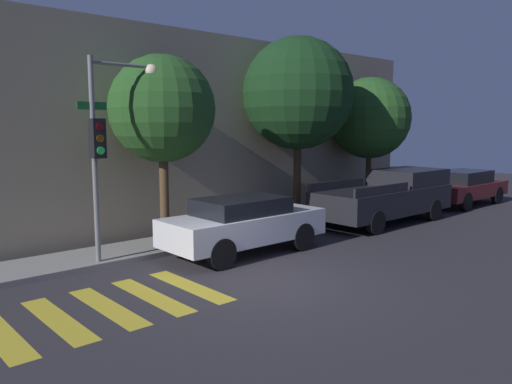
{
  "coord_description": "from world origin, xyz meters",
  "views": [
    {
      "loc": [
        -6.88,
        -7.65,
        3.32
      ],
      "look_at": [
        1.82,
        2.1,
        1.6
      ],
      "focal_mm": 35.0,
      "sensor_mm": 36.0,
      "label": 1
    }
  ],
  "objects": [
    {
      "name": "tree_midblock",
      "position": [
        5.55,
        4.15,
        4.41
      ],
      "size": [
        3.77,
        3.77,
        6.31
      ],
      "color": "#42301E",
      "rests_on": "ground"
    },
    {
      "name": "sidewalk",
      "position": [
        0.0,
        4.08,
        0.07
      ],
      "size": [
        26.0,
        1.75,
        0.14
      ],
      "primitive_type": "cube",
      "color": "gray",
      "rests_on": "ground"
    },
    {
      "name": "building_row",
      "position": [
        0.0,
        8.35,
        3.13
      ],
      "size": [
        26.0,
        6.0,
        6.25
      ],
      "primitive_type": "cube",
      "color": "gray",
      "rests_on": "ground"
    },
    {
      "name": "pickup_truck",
      "position": [
        8.0,
        2.1,
        0.93
      ],
      "size": [
        5.63,
        2.08,
        1.79
      ],
      "color": "black",
      "rests_on": "ground"
    },
    {
      "name": "tree_near_corner",
      "position": [
        0.27,
        4.15,
        3.77
      ],
      "size": [
        2.88,
        2.88,
        5.23
      ],
      "color": "#4C3823",
      "rests_on": "ground"
    },
    {
      "name": "sedan_near_corner",
      "position": [
        1.39,
        2.1,
        0.81
      ],
      "size": [
        4.43,
        1.78,
        1.5
      ],
      "color": "silver",
      "rests_on": "ground"
    },
    {
      "name": "crosswalk",
      "position": [
        -3.03,
        0.8,
        0.0
      ],
      "size": [
        4.11,
        2.6,
        0.0
      ],
      "color": "gold",
      "rests_on": "ground"
    },
    {
      "name": "sedan_middle",
      "position": [
        13.63,
        2.1,
        0.8
      ],
      "size": [
        4.68,
        1.75,
        1.48
      ],
      "color": "maroon",
      "rests_on": "ground"
    },
    {
      "name": "traffic_light_pole",
      "position": [
        -1.62,
        3.37,
        3.3
      ],
      "size": [
        2.08,
        0.56,
        4.92
      ],
      "color": "slate",
      "rests_on": "ground"
    },
    {
      "name": "ground_plane",
      "position": [
        0.0,
        0.0,
        0.0
      ],
      "size": [
        60.0,
        60.0,
        0.0
      ],
      "primitive_type": "plane",
      "color": "#2D2B30"
    },
    {
      "name": "tree_far_end",
      "position": [
        9.65,
        4.15,
        3.64
      ],
      "size": [
        3.18,
        3.18,
        5.23
      ],
      "color": "#42301E",
      "rests_on": "ground"
    }
  ]
}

